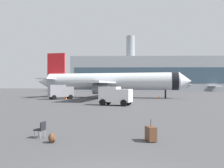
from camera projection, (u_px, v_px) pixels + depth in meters
The scene contains 11 objects.
airplane_at_gate at pixel (110, 82), 50.68m from camera, with size 35.63×32.33×10.50m.
airplane_taxiing at pixel (203, 86), 111.51m from camera, with size 25.68×23.40×7.65m.
service_truck at pixel (61, 91), 45.19m from camera, with size 5.26×4.32×2.90m.
cargo_van at pixel (115, 95), 31.14m from camera, with size 4.82×3.58×2.60m.
safety_cone_near at pixel (66, 97), 44.81m from camera, with size 0.44×0.44×0.84m.
safety_cone_mid at pixel (159, 97), 47.21m from camera, with size 0.44×0.44×0.65m.
safety_cone_far at pixel (67, 96), 53.43m from camera, with size 0.44×0.44×0.64m.
rolling_suitcase at pixel (151, 134), 11.15m from camera, with size 0.54×0.72×1.10m.
traveller_backpack at pixel (52, 138), 10.88m from camera, with size 0.36×0.40×0.48m.
gate_chair at pixel (41, 129), 11.88m from camera, with size 0.59×0.59×0.86m.
terminal_building at pixel (152, 75), 116.89m from camera, with size 81.32×23.76×28.73m.
Camera 1 is at (0.19, -5.85, 2.81)m, focal length 35.75 mm.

